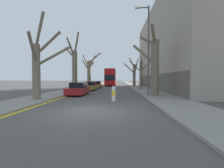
{
  "coord_description": "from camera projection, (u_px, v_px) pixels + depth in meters",
  "views": [
    {
      "loc": [
        1.62,
        -8.2,
        1.8
      ],
      "look_at": [
        -0.0,
        26.93,
        0.61
      ],
      "focal_mm": 24.0,
      "sensor_mm": 36.0,
      "label": 1
    }
  ],
  "objects": [
    {
      "name": "street_tree_left_1",
      "position": [
        74.0,
        67.0,
        23.34
      ],
      "size": [
        3.41,
        3.67,
        8.81
      ],
      "color": "#7A6B56",
      "rests_on": "ground"
    },
    {
      "name": "street_tree_right_2",
      "position": [
        134.0,
        73.0,
        35.03
      ],
      "size": [
        3.88,
        4.15,
        6.89
      ],
      "color": "#7A6B56",
      "rests_on": "ground"
    },
    {
      "name": "building_facade_right",
      "position": [
        180.0,
        49.0,
        26.39
      ],
      "size": [
        10.08,
        30.02,
        14.25
      ],
      "color": "#9E9384",
      "rests_on": "ground"
    },
    {
      "name": "sidewalk_left",
      "position": [
        100.0,
        83.0,
        58.5
      ],
      "size": [
        3.33,
        120.0,
        0.12
      ],
      "primitive_type": "cube",
      "color": "gray",
      "rests_on": "ground"
    },
    {
      "name": "double_decker_bus",
      "position": [
        111.0,
        77.0,
        40.98
      ],
      "size": [
        2.63,
        11.7,
        4.31
      ],
      "color": "red",
      "rests_on": "ground"
    },
    {
      "name": "street_tree_right_1",
      "position": [
        141.0,
        73.0,
        24.92
      ],
      "size": [
        4.71,
        3.53,
        5.94
      ],
      "color": "#7A6B56",
      "rests_on": "ground"
    },
    {
      "name": "parked_car_0",
      "position": [
        79.0,
        89.0,
        16.91
      ],
      "size": [
        1.79,
        4.36,
        1.41
      ],
      "color": "maroon",
      "rests_on": "ground"
    },
    {
      "name": "parked_car_2",
      "position": [
        96.0,
        85.0,
        29.56
      ],
      "size": [
        1.87,
        4.37,
        1.37
      ],
      "color": "olive",
      "rests_on": "ground"
    },
    {
      "name": "street_tree_left_2",
      "position": [
        89.0,
        71.0,
        33.73
      ],
      "size": [
        4.5,
        2.2,
        7.82
      ],
      "color": "#7A6B56",
      "rests_on": "ground"
    },
    {
      "name": "ground_plane",
      "position": [
        90.0,
        111.0,
        8.32
      ],
      "size": [
        300.0,
        300.0,
        0.0
      ],
      "primitive_type": "plane",
      "color": "#4C4947"
    },
    {
      "name": "sidewalk_right",
      "position": [
        129.0,
        83.0,
        57.98
      ],
      "size": [
        3.33,
        120.0,
        0.12
      ],
      "primitive_type": "cube",
      "color": "gray",
      "rests_on": "ground"
    },
    {
      "name": "kerb_line_stripe",
      "position": [
        105.0,
        84.0,
        58.42
      ],
      "size": [
        0.24,
        120.0,
        0.01
      ],
      "primitive_type": "cube",
      "color": "yellow",
      "rests_on": "ground"
    },
    {
      "name": "traffic_bollard",
      "position": [
        114.0,
        94.0,
        12.19
      ],
      "size": [
        0.31,
        0.32,
        1.19
      ],
      "color": "white",
      "rests_on": "ground"
    },
    {
      "name": "street_tree_left_0",
      "position": [
        38.0,
        66.0,
        12.21
      ],
      "size": [
        2.83,
        3.43,
        6.88
      ],
      "color": "#7A6B56",
      "rests_on": "ground"
    },
    {
      "name": "parked_car_1",
      "position": [
        90.0,
        86.0,
        23.55
      ],
      "size": [
        1.86,
        4.22,
        1.39
      ],
      "color": "olive",
      "rests_on": "ground"
    },
    {
      "name": "street_tree_right_0",
      "position": [
        154.0,
        65.0,
        15.39
      ],
      "size": [
        2.94,
        3.56,
        6.9
      ],
      "color": "#7A6B56",
      "rests_on": "ground"
    },
    {
      "name": "lamp_post",
      "position": [
        148.0,
        47.0,
        14.74
      ],
      "size": [
        1.4,
        0.2,
        8.94
      ],
      "color": "#4C4F54",
      "rests_on": "ground"
    }
  ]
}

